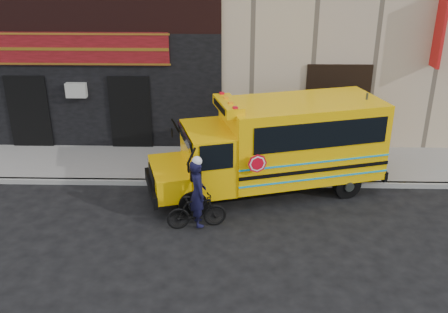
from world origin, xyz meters
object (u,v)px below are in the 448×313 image
(sign_pole, at_px, (363,136))
(cyclist, at_px, (198,195))
(school_bus, at_px, (280,143))
(bicycle, at_px, (197,211))

(sign_pole, distance_m, cyclist, 5.42)
(school_bus, relative_size, bicycle, 4.58)
(school_bus, height_order, cyclist, school_bus)
(school_bus, distance_m, bicycle, 3.38)
(school_bus, relative_size, cyclist, 3.95)
(school_bus, distance_m, sign_pole, 2.50)
(bicycle, height_order, cyclist, cyclist)
(cyclist, bearing_deg, sign_pole, -79.11)
(bicycle, distance_m, cyclist, 0.45)
(sign_pole, bearing_deg, cyclist, -151.97)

